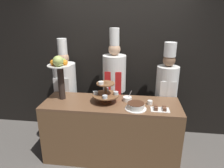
{
  "coord_description": "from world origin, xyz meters",
  "views": [
    {
      "loc": [
        0.35,
        -2.28,
        2.11
      ],
      "look_at": [
        0.0,
        0.42,
        1.17
      ],
      "focal_mm": 32.0,
      "sensor_mm": 36.0,
      "label": 1
    }
  ],
  "objects_px": {
    "tiered_stand": "(106,92)",
    "chef_left": "(65,87)",
    "cup_white": "(150,102)",
    "chef_center_left": "(114,83)",
    "cake_square_tray": "(160,109)",
    "cake_round": "(136,106)",
    "fruit_pedestal": "(60,71)",
    "serving_bowl_far": "(127,99)",
    "chef_center_right": "(166,90)"
  },
  "relations": [
    {
      "from": "chef_center_left",
      "to": "chef_center_right",
      "type": "relative_size",
      "value": 1.12
    },
    {
      "from": "tiered_stand",
      "to": "chef_center_left",
      "type": "relative_size",
      "value": 0.2
    },
    {
      "from": "cake_round",
      "to": "chef_center_left",
      "type": "bearing_deg",
      "value": 119.0
    },
    {
      "from": "fruit_pedestal",
      "to": "chef_center_left",
      "type": "distance_m",
      "value": 0.93
    },
    {
      "from": "serving_bowl_far",
      "to": "chef_center_right",
      "type": "xyz_separation_m",
      "value": [
        0.61,
        0.41,
        0.01
      ]
    },
    {
      "from": "tiered_stand",
      "to": "cake_square_tray",
      "type": "distance_m",
      "value": 0.78
    },
    {
      "from": "cup_white",
      "to": "cake_square_tray",
      "type": "xyz_separation_m",
      "value": [
        0.13,
        -0.16,
        -0.01
      ]
    },
    {
      "from": "tiered_stand",
      "to": "cake_square_tray",
      "type": "xyz_separation_m",
      "value": [
        0.76,
        -0.15,
        -0.13
      ]
    },
    {
      "from": "tiered_stand",
      "to": "cake_round",
      "type": "bearing_deg",
      "value": -20.25
    },
    {
      "from": "chef_center_left",
      "to": "fruit_pedestal",
      "type": "bearing_deg",
      "value": -146.9
    },
    {
      "from": "cake_square_tray",
      "to": "chef_center_right",
      "type": "relative_size",
      "value": 0.14
    },
    {
      "from": "cake_round",
      "to": "cup_white",
      "type": "distance_m",
      "value": 0.26
    },
    {
      "from": "fruit_pedestal",
      "to": "chef_center_right",
      "type": "relative_size",
      "value": 0.39
    },
    {
      "from": "cake_round",
      "to": "chef_center_right",
      "type": "distance_m",
      "value": 0.82
    },
    {
      "from": "chef_center_right",
      "to": "cake_square_tray",
      "type": "bearing_deg",
      "value": -103.78
    },
    {
      "from": "chef_center_right",
      "to": "cake_round",
      "type": "bearing_deg",
      "value": -126.04
    },
    {
      "from": "fruit_pedestal",
      "to": "serving_bowl_far",
      "type": "height_order",
      "value": "fruit_pedestal"
    },
    {
      "from": "cake_square_tray",
      "to": "serving_bowl_far",
      "type": "relative_size",
      "value": 1.5
    },
    {
      "from": "cake_square_tray",
      "to": "cake_round",
      "type": "bearing_deg",
      "value": -178.5
    },
    {
      "from": "chef_center_right",
      "to": "chef_center_left",
      "type": "bearing_deg",
      "value": -179.99
    },
    {
      "from": "tiered_stand",
      "to": "cake_square_tray",
      "type": "height_order",
      "value": "tiered_stand"
    },
    {
      "from": "cake_square_tray",
      "to": "chef_center_left",
      "type": "relative_size",
      "value": 0.13
    },
    {
      "from": "cake_square_tray",
      "to": "chef_left",
      "type": "xyz_separation_m",
      "value": [
        -1.54,
        0.66,
        -0.0
      ]
    },
    {
      "from": "chef_left",
      "to": "cake_round",
      "type": "bearing_deg",
      "value": -28.6
    },
    {
      "from": "chef_left",
      "to": "chef_center_left",
      "type": "height_order",
      "value": "chef_center_left"
    },
    {
      "from": "tiered_stand",
      "to": "chef_center_right",
      "type": "xyz_separation_m",
      "value": [
        0.92,
        0.5,
        -0.11
      ]
    },
    {
      "from": "chef_center_left",
      "to": "tiered_stand",
      "type": "bearing_deg",
      "value": -97.48
    },
    {
      "from": "serving_bowl_far",
      "to": "cake_square_tray",
      "type": "bearing_deg",
      "value": -28.3
    },
    {
      "from": "fruit_pedestal",
      "to": "cake_round",
      "type": "height_order",
      "value": "fruit_pedestal"
    },
    {
      "from": "cake_round",
      "to": "cake_square_tray",
      "type": "xyz_separation_m",
      "value": [
        0.32,
        0.01,
        -0.02
      ]
    },
    {
      "from": "tiered_stand",
      "to": "chef_left",
      "type": "distance_m",
      "value": 0.94
    },
    {
      "from": "chef_center_left",
      "to": "chef_center_right",
      "type": "xyz_separation_m",
      "value": [
        0.85,
        0.0,
        -0.08
      ]
    },
    {
      "from": "fruit_pedestal",
      "to": "chef_center_left",
      "type": "bearing_deg",
      "value": 33.1
    },
    {
      "from": "cake_round",
      "to": "chef_center_left",
      "type": "xyz_separation_m",
      "value": [
        -0.37,
        0.66,
        0.08
      ]
    },
    {
      "from": "fruit_pedestal",
      "to": "chef_left",
      "type": "relative_size",
      "value": 0.38
    },
    {
      "from": "cake_square_tray",
      "to": "serving_bowl_far",
      "type": "height_order",
      "value": "serving_bowl_far"
    },
    {
      "from": "tiered_stand",
      "to": "chef_center_right",
      "type": "height_order",
      "value": "chef_center_right"
    },
    {
      "from": "cake_square_tray",
      "to": "chef_center_left",
      "type": "bearing_deg",
      "value": 136.49
    },
    {
      "from": "chef_left",
      "to": "cup_white",
      "type": "bearing_deg",
      "value": -19.36
    },
    {
      "from": "chef_left",
      "to": "chef_center_right",
      "type": "relative_size",
      "value": 1.02
    },
    {
      "from": "chef_center_left",
      "to": "cake_round",
      "type": "bearing_deg",
      "value": -61.0
    },
    {
      "from": "tiered_stand",
      "to": "serving_bowl_far",
      "type": "height_order",
      "value": "tiered_stand"
    },
    {
      "from": "cup_white",
      "to": "chef_center_left",
      "type": "xyz_separation_m",
      "value": [
        -0.57,
        0.5,
        0.09
      ]
    },
    {
      "from": "fruit_pedestal",
      "to": "cake_round",
      "type": "distance_m",
      "value": 1.18
    },
    {
      "from": "tiered_stand",
      "to": "chef_center_left",
      "type": "distance_m",
      "value": 0.51
    },
    {
      "from": "cake_square_tray",
      "to": "chef_left",
      "type": "distance_m",
      "value": 1.67
    },
    {
      "from": "tiered_stand",
      "to": "chef_center_right",
      "type": "bearing_deg",
      "value": 28.77
    },
    {
      "from": "fruit_pedestal",
      "to": "cake_square_tray",
      "type": "relative_size",
      "value": 2.73
    },
    {
      "from": "cup_white",
      "to": "cake_square_tray",
      "type": "relative_size",
      "value": 0.29
    },
    {
      "from": "serving_bowl_far",
      "to": "chef_center_left",
      "type": "height_order",
      "value": "chef_center_left"
    }
  ]
}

